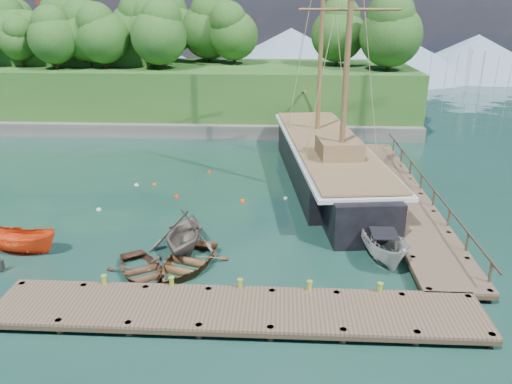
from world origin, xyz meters
The scene contains 23 objects.
ground centered at (0.00, 0.00, 0.00)m, with size 160.00×160.00×0.00m, color #15362A.
dock_near centered at (2.00, -6.50, 0.43)m, with size 20.00×3.20×1.10m.
dock_east centered at (11.50, 7.00, 0.43)m, with size 3.20×24.00×1.10m.
bollard_0 centered at (-4.00, -5.10, 0.00)m, with size 0.26×0.26×0.45m, color olive.
bollard_1 centered at (-1.00, -5.10, 0.00)m, with size 0.26×0.26×0.45m, color olive.
bollard_2 centered at (2.00, -5.10, 0.00)m, with size 0.26×0.26×0.45m, color olive.
bollard_3 centered at (5.00, -5.10, 0.00)m, with size 0.26×0.26×0.45m, color olive.
bollard_4 centered at (8.00, -5.10, 0.00)m, with size 0.26×0.26×0.45m, color olive.
rowboat_0 centered at (-2.88, -3.30, 0.00)m, with size 2.80×3.92×0.81m, color #4E2F21.
rowboat_1 centered at (-1.32, -0.52, 0.00)m, with size 3.73×4.32×2.28m, color #595049.
rowboat_2 centered at (-0.86, -2.43, 0.00)m, with size 3.21×4.50×0.93m, color brown.
motorboat_orange centered at (-9.68, -1.26, 0.00)m, with size 1.48×3.93×1.52m, color #F34816.
cabin_boat_white centered at (8.89, -0.92, 0.00)m, with size 1.77×4.69×1.81m, color beige.
schooner centered at (7.00, 11.20, 1.20)m, with size 7.86×29.02×21.56m.
mooring_buoy_0 centered at (-7.74, 4.51, 0.00)m, with size 0.32×0.32×0.32m, color silver.
mooring_buoy_1 centered at (-3.31, 6.98, 0.00)m, with size 0.32×0.32×0.32m, color #EB2900.
mooring_buoy_2 centered at (1.18, 6.43, 0.00)m, with size 0.35×0.35×0.35m, color #D73F09.
mooring_buoy_3 centered at (4.00, 7.09, 0.00)m, with size 0.28×0.28×0.28m, color silver.
mooring_buoy_4 centered at (-5.38, 9.25, 0.00)m, with size 0.28×0.28×0.28m, color #F5420B.
mooring_buoy_5 centered at (-1.86, 12.31, 0.00)m, with size 0.28×0.28×0.28m, color #F32900.
mooring_buoy_6 centered at (-6.63, 9.10, 0.00)m, with size 0.30×0.30×0.30m, color silver.
headland centered at (-12.88, 31.36, 5.54)m, with size 51.00×19.31×12.90m.
distant_ridge centered at (4.30, 70.00, 4.35)m, with size 117.00×40.00×10.00m.
Camera 1 is at (3.69, -23.81, 12.21)m, focal length 35.00 mm.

